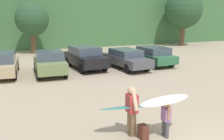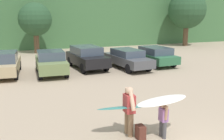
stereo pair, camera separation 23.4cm
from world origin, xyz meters
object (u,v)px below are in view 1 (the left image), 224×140
parked_car_black (85,57)px  surfboard_white (165,100)px  person_adult (132,108)px  person_child (166,118)px  surfboard_teal (131,107)px  parked_car_tan (2,64)px  parked_car_olive_green (49,62)px  parked_car_forest_green (152,55)px  parked_car_dark_gray (126,58)px  backpack_dropped (143,132)px

parked_car_black → surfboard_white: 11.40m
person_adult → surfboard_white: (0.88, -0.57, 0.33)m
person_child → surfboard_teal: person_child is taller
parked_car_tan → parked_car_black: parked_car_black is taller
person_adult → parked_car_olive_green: bearing=-81.7°
parked_car_olive_green → person_adult: bearing=-171.1°
parked_car_tan → parked_car_forest_green: (10.90, -0.28, -0.04)m
person_adult → parked_car_dark_gray: bearing=-112.3°
parked_car_tan → surfboard_teal: parked_car_tan is taller
parked_car_olive_green → person_adult: 9.87m
parked_car_tan → person_adult: (4.03, -10.56, 0.12)m
person_child → surfboard_teal: (-0.93, 0.61, 0.28)m
person_child → surfboard_teal: 1.15m
surfboard_teal → backpack_dropped: (0.20, -0.46, -0.71)m
parked_car_dark_gray → person_adult: size_ratio=2.99×
parked_car_dark_gray → person_child: bearing=156.5°
parked_car_black → parked_car_dark_gray: bearing=-115.5°
person_child → backpack_dropped: bearing=-9.7°
parked_car_black → backpack_dropped: parked_car_black is taller
parked_car_forest_green → surfboard_white: size_ratio=2.25×
person_child → surfboard_white: size_ratio=0.57×
parked_car_black → person_child: parked_car_black is taller
parked_car_tan → surfboard_teal: 11.25m
person_child → backpack_dropped: size_ratio=2.57×
backpack_dropped → person_adult: bearing=118.5°
person_adult → surfboard_white: 1.10m
parked_car_olive_green → person_child: size_ratio=3.59×
parked_car_forest_green → person_child: bearing=149.2°
parked_car_black → parked_car_forest_green: 5.32m
parked_car_tan → surfboard_teal: bearing=-154.0°
parked_car_forest_green → person_adult: 12.37m
person_adult → person_child: person_adult is taller
parked_car_black → person_adult: (-1.58, -10.80, 0.06)m
parked_car_dark_gray → person_child: (-3.41, -10.33, -0.10)m
parked_car_dark_gray → parked_car_forest_green: bearing=-83.9°
parked_car_tan → surfboard_teal: size_ratio=2.22×
parked_car_black → surfboard_teal: parked_car_black is taller
parked_car_tan → person_adult: bearing=-154.2°
parked_car_tan → parked_car_black: (5.60, 0.24, 0.07)m
parked_car_olive_green → surfboard_white: (2.02, -10.37, 0.44)m
parked_car_tan → person_child: 12.17m
parked_car_dark_gray → parked_car_black: bearing=64.6°
parked_car_dark_gray → person_child: 10.88m
parked_car_forest_green → backpack_dropped: size_ratio=10.17×
surfboard_white → surfboard_teal: bearing=-46.6°
person_adult → backpack_dropped: person_adult is taller
parked_car_tan → parked_car_olive_green: (2.89, -0.76, 0.02)m
parked_car_dark_gray → person_child: parked_car_dark_gray is taller
parked_car_tan → surfboard_white: bearing=-151.3°
parked_car_forest_green → surfboard_white: bearing=149.0°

